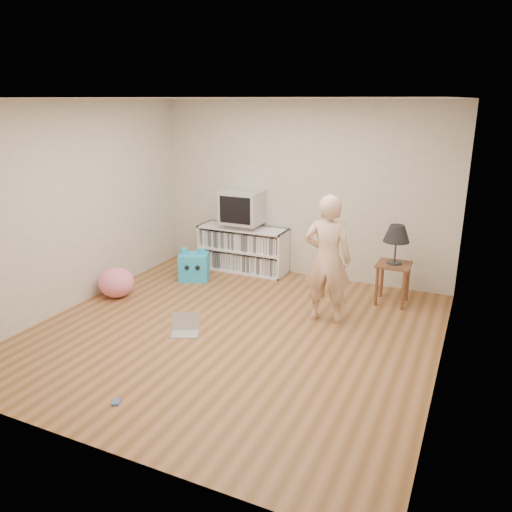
{
  "coord_description": "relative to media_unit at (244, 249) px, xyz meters",
  "views": [
    {
      "loc": [
        2.44,
        -4.68,
        2.59
      ],
      "look_at": [
        0.1,
        0.4,
        0.83
      ],
      "focal_mm": 35.0,
      "sensor_mm": 36.0,
      "label": 1
    }
  ],
  "objects": [
    {
      "name": "media_unit",
      "position": [
        0.0,
        0.0,
        0.0
      ],
      "size": [
        1.4,
        0.45,
        0.7
      ],
      "color": "white",
      "rests_on": "ground"
    },
    {
      "name": "table_lamp",
      "position": [
        2.37,
        -0.39,
        0.59
      ],
      "size": [
        0.34,
        0.34,
        0.52
      ],
      "color": "#333333",
      "rests_on": "side_table"
    },
    {
      "name": "person",
      "position": [
        1.73,
        -1.26,
        0.43
      ],
      "size": [
        0.61,
        0.44,
        1.56
      ],
      "primitive_type": "imported",
      "rotation": [
        0.0,
        0.0,
        3.27
      ],
      "color": "beige",
      "rests_on": "ground"
    },
    {
      "name": "side_table",
      "position": [
        2.37,
        -0.39,
        0.07
      ],
      "size": [
        0.42,
        0.42,
        0.55
      ],
      "color": "brown",
      "rests_on": "ground"
    },
    {
      "name": "crt_tv",
      "position": [
        -0.0,
        -0.02,
        0.67
      ],
      "size": [
        0.6,
        0.53,
        0.5
      ],
      "color": "#AEAEB3",
      "rests_on": "dvd_deck"
    },
    {
      "name": "plush_pink",
      "position": [
        -1.09,
        -1.73,
        -0.15
      ],
      "size": [
        0.55,
        0.55,
        0.41
      ],
      "primitive_type": "ellipsoid",
      "rotation": [
        0.0,
        0.0,
        0.16
      ],
      "color": "pink",
      "rests_on": "ground"
    },
    {
      "name": "dvd_deck",
      "position": [
        0.0,
        -0.02,
        0.39
      ],
      "size": [
        0.45,
        0.35,
        0.07
      ],
      "primitive_type": "cube",
      "color": "gray",
      "rests_on": "media_unit"
    },
    {
      "name": "playing_cards",
      "position": [
        0.57,
        -3.74,
        -0.34
      ],
      "size": [
        0.1,
        0.11,
        0.02
      ],
      "primitive_type": "cube",
      "rotation": [
        0.0,
        0.0,
        0.42
      ],
      "color": "#4264B1",
      "rests_on": "ground"
    },
    {
      "name": "ground",
      "position": [
        0.86,
        -2.04,
        -0.35
      ],
      "size": [
        4.5,
        4.5,
        0.0
      ],
      "primitive_type": "plane",
      "color": "brown",
      "rests_on": "ground"
    },
    {
      "name": "plush_blue",
      "position": [
        -0.48,
        -0.7,
        -0.14
      ],
      "size": [
        0.52,
        0.47,
        0.49
      ],
      "rotation": [
        0.0,
        0.0,
        0.42
      ],
      "color": "#22ABEB",
      "rests_on": "ground"
    },
    {
      "name": "walls",
      "position": [
        0.86,
        -2.04,
        0.95
      ],
      "size": [
        4.52,
        4.52,
        2.6
      ],
      "color": "beige",
      "rests_on": "ground"
    },
    {
      "name": "ceiling",
      "position": [
        0.86,
        -2.04,
        2.25
      ],
      "size": [
        4.5,
        4.5,
        0.01
      ],
      "primitive_type": "cube",
      "color": "white",
      "rests_on": "walls"
    },
    {
      "name": "laptop",
      "position": [
        0.36,
        -2.28,
        -0.29
      ],
      "size": [
        0.39,
        0.36,
        0.22
      ],
      "rotation": [
        0.0,
        0.0,
        0.43
      ],
      "color": "silver",
      "rests_on": "ground"
    }
  ]
}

